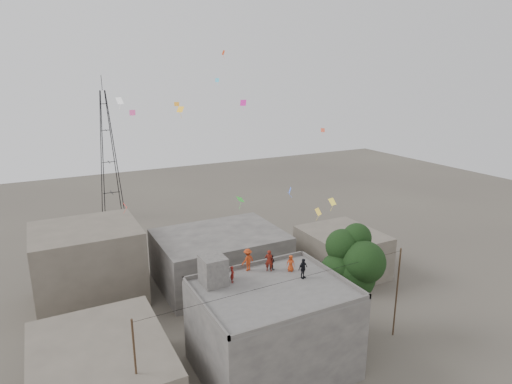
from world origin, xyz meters
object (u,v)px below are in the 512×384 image
stair_head_box (213,270)px  transmission_tower (108,155)px  person_red_adult (269,261)px  tree (353,264)px  person_dark_adult (303,268)px

stair_head_box → transmission_tower: (-0.80, 37.40, 1.97)m
transmission_tower → person_red_adult: 37.84m
stair_head_box → transmission_tower: 37.46m
tree → person_dark_adult: (-4.65, -0.12, 0.74)m
person_dark_adult → person_red_adult: bearing=112.2°
tree → transmission_tower: bearing=106.1°
person_red_adult → person_dark_adult: size_ratio=1.11×
tree → person_red_adult: bearing=162.4°
person_red_adult → person_dark_adult: 2.62m
transmission_tower → person_dark_adult: 40.16m
person_dark_adult → stair_head_box: bearing=145.7°
person_red_adult → person_dark_adult: bearing=157.9°
transmission_tower → person_red_adult: (5.15, -37.43, -2.15)m
tree → person_red_adult: (-6.22, 1.98, 0.81)m
tree → person_dark_adult: tree is taller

